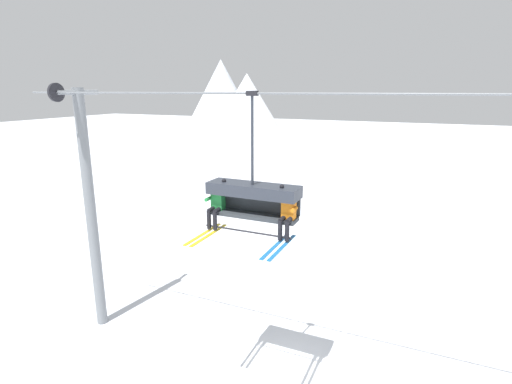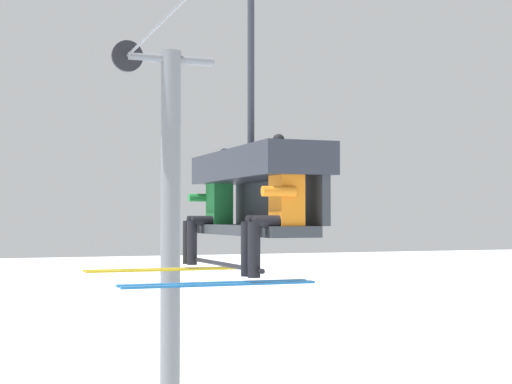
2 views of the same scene
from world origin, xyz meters
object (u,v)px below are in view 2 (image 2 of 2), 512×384
object	(u,v)px
skier_green	(209,208)
chairlift_chair	(258,178)
lift_tower_near	(169,268)
skier_orange	(274,205)

from	to	relation	value
skier_green	chairlift_chair	bearing A→B (deg)	12.40
lift_tower_near	chairlift_chair	size ratio (longest dim) A/B	2.48
skier_green	skier_orange	distance (m)	1.94
skier_green	lift_tower_near	bearing A→B (deg)	170.40
lift_tower_near	skier_green	size ratio (longest dim) A/B	4.99
lift_tower_near	chairlift_chair	xyz separation A→B (m)	(6.43, -0.71, 1.32)
skier_green	skier_orange	size ratio (longest dim) A/B	1.00
skier_orange	chairlift_chair	bearing A→B (deg)	167.60
lift_tower_near	skier_green	xyz separation A→B (m)	(5.46, -0.92, 1.02)
skier_orange	lift_tower_near	bearing A→B (deg)	172.89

